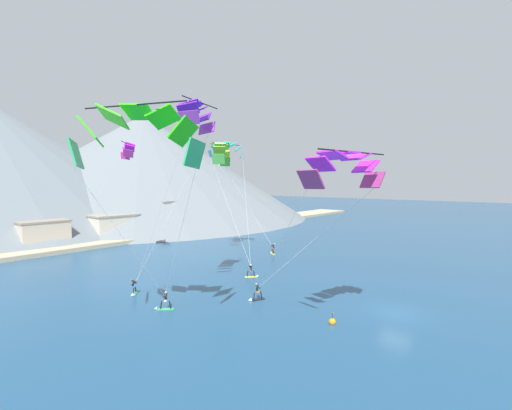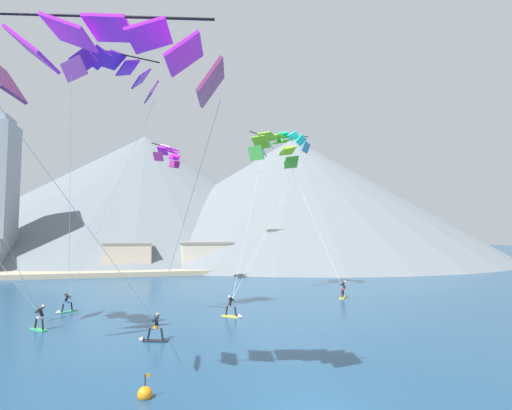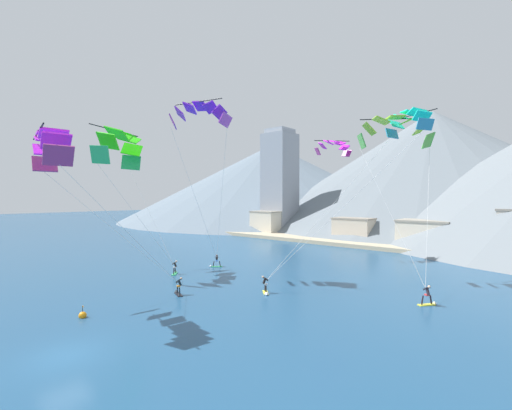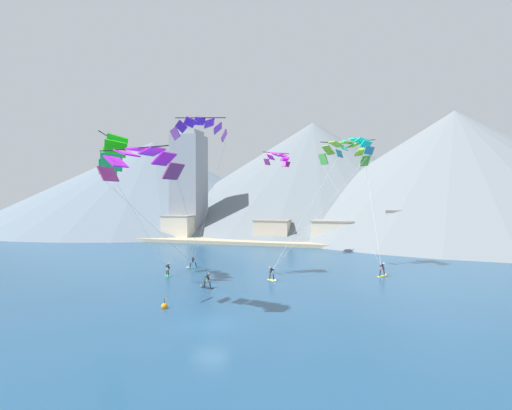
# 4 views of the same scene
# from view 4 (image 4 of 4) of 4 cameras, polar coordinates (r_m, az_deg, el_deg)

# --- Properties ---
(ground_plane) EXTENTS (400.00, 400.00, 0.00)m
(ground_plane) POSITION_cam_4_polar(r_m,az_deg,el_deg) (31.24, -6.54, -16.67)
(ground_plane) COLOR navy
(kitesurfer_near_lead) EXTENTS (1.77, 1.00, 1.66)m
(kitesurfer_near_lead) POSITION_cam_4_polar(r_m,az_deg,el_deg) (43.37, -7.15, -11.03)
(kitesurfer_near_lead) COLOR black
(kitesurfer_near_lead) RESTS_ON ground
(kitesurfer_near_trail) EXTENTS (1.54, 1.49, 1.70)m
(kitesurfer_near_trail) POSITION_cam_4_polar(r_m,az_deg,el_deg) (46.54, 2.38, -10.17)
(kitesurfer_near_trail) COLOR yellow
(kitesurfer_near_trail) RESTS_ON ground
(kitesurfer_mid_center) EXTENTS (1.49, 1.53, 1.61)m
(kitesurfer_mid_center) POSITION_cam_4_polar(r_m,az_deg,el_deg) (55.53, -9.20, -8.43)
(kitesurfer_mid_center) COLOR #33B266
(kitesurfer_mid_center) RESTS_ON ground
(kitesurfer_far_left) EXTENTS (1.48, 1.54, 1.67)m
(kitesurfer_far_left) POSITION_cam_4_polar(r_m,az_deg,el_deg) (50.71, -12.53, -9.29)
(kitesurfer_far_left) COLOR #33B266
(kitesurfer_far_left) RESTS_ON ground
(kitesurfer_far_right) EXTENTS (1.36, 1.63, 1.79)m
(kitesurfer_far_right) POSITION_cam_4_polar(r_m,az_deg,el_deg) (51.42, 17.74, -9.08)
(kitesurfer_far_right) COLOR yellow
(kitesurfer_far_right) RESTS_ON ground
(parafoil_kite_near_lead) EXTENTS (8.31, 11.21, 12.34)m
(parafoil_kite_near_lead) POSITION_cam_4_polar(r_m,az_deg,el_deg) (34.70, -16.32, 6.15)
(parafoil_kite_near_lead) COLOR #9D3271
(parafoil_kite_near_trail) EXTENTS (11.23, 14.75, 16.52)m
(parafoil_kite_near_trail) POSITION_cam_4_polar(r_m,az_deg,el_deg) (57.61, 13.81, 8.15)
(parafoil_kite_near_trail) COLOR teal
(parafoil_kite_mid_center) EXTENTS (6.69, 8.14, 17.86)m
(parafoil_kite_mid_center) POSITION_cam_4_polar(r_m,az_deg,el_deg) (49.00, -8.04, 10.87)
(parafoil_kite_mid_center) COLOR purple
(parafoil_kite_far_left) EXTENTS (8.40, 8.07, 15.40)m
(parafoil_kite_far_left) POSITION_cam_4_polar(r_m,az_deg,el_deg) (49.26, -19.67, 7.25)
(parafoil_kite_far_left) COLOR #27B560
(parafoil_kite_far_right) EXTENTS (8.34, 9.28, 16.00)m
(parafoil_kite_far_right) POSITION_cam_4_polar(r_m,az_deg,el_deg) (57.36, 12.57, 7.56)
(parafoil_kite_far_right) COLOR green
(parafoil_kite_distant_high_outer) EXTENTS (3.71, 5.77, 2.36)m
(parafoil_kite_distant_high_outer) POSITION_cam_4_polar(r_m,az_deg,el_deg) (66.77, 3.15, 6.77)
(parafoil_kite_distant_high_outer) COLOR #A2297F
(race_marker_buoy) EXTENTS (0.56, 0.56, 1.02)m
(race_marker_buoy) POSITION_cam_4_polar(r_m,az_deg,el_deg) (36.29, -12.95, -13.92)
(race_marker_buoy) COLOR orange
(race_marker_buoy) RESTS_ON ground
(shoreline_strip) EXTENTS (180.00, 10.00, 0.70)m
(shoreline_strip) POSITION_cam_4_polar(r_m,az_deg,el_deg) (82.23, 8.46, -5.45)
(shoreline_strip) COLOR tan
(shoreline_strip) RESTS_ON ground
(shore_building_harbour_front) EXTENTS (7.69, 4.22, 4.89)m
(shore_building_harbour_front) POSITION_cam_4_polar(r_m,az_deg,el_deg) (85.78, 2.34, -3.76)
(shore_building_harbour_front) COLOR beige
(shore_building_harbour_front) RESTS_ON ground
(shore_building_promenade_mid) EXTENTS (9.78, 4.36, 7.21)m
(shore_building_promenade_mid) POSITION_cam_4_polar(r_m,az_deg,el_deg) (83.32, 21.33, -3.16)
(shore_building_promenade_mid) COLOR #B7AD9E
(shore_building_promenade_mid) RESTS_ON ground
(shore_building_quay_east) EXTENTS (6.99, 4.43, 5.60)m
(shore_building_quay_east) POSITION_cam_4_polar(r_m,az_deg,el_deg) (93.97, -11.06, -3.15)
(shore_building_quay_east) COLOR beige
(shore_building_quay_east) RESTS_ON ground
(shore_building_quay_west) EXTENTS (8.64, 6.90, 4.97)m
(shore_building_quay_west) POSITION_cam_4_polar(r_m,az_deg,el_deg) (84.90, 10.99, -3.80)
(shore_building_quay_west) COLOR beige
(shore_building_quay_west) RESTS_ON ground
(highrise_tower) EXTENTS (7.00, 7.00, 25.87)m
(highrise_tower) POSITION_cam_4_polar(r_m,az_deg,el_deg) (98.37, -9.57, 2.81)
(highrise_tower) COLOR gray
(highrise_tower) RESTS_ON ground
(mountain_peak_west_ridge) EXTENTS (111.40, 111.40, 34.99)m
(mountain_peak_west_ridge) POSITION_cam_4_polar(r_m,az_deg,el_deg) (135.51, 8.15, 4.30)
(mountain_peak_west_ridge) COLOR slate
(mountain_peak_west_ridge) RESTS_ON ground
(mountain_peak_central_summit) EXTENTS (105.98, 105.98, 33.35)m
(mountain_peak_central_summit) POSITION_cam_4_polar(r_m,az_deg,el_deg) (121.18, 26.46, 4.23)
(mountain_peak_central_summit) COLOR slate
(mountain_peak_central_summit) RESTS_ON ground
(mountain_peak_east_shoulder) EXTENTS (114.98, 114.98, 29.63)m
(mountain_peak_east_shoulder) POSITION_cam_4_polar(r_m,az_deg,el_deg) (147.08, -14.55, 2.97)
(mountain_peak_east_shoulder) COLOR slate
(mountain_peak_east_shoulder) RESTS_ON ground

